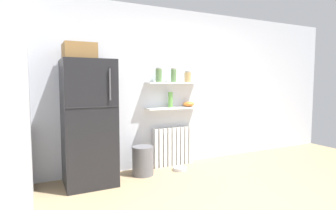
# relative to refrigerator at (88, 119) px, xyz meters

# --- Properties ---
(ground_plane) EXTENTS (7.04, 7.04, 0.00)m
(ground_plane) POSITION_rel_refrigerator_xyz_m (1.50, -1.18, -0.89)
(ground_plane) COLOR #9E8460
(back_wall) EXTENTS (7.04, 0.10, 2.60)m
(back_wall) POSITION_rel_refrigerator_xyz_m (1.50, 0.37, 0.41)
(back_wall) COLOR silver
(back_wall) RESTS_ON ground_plane
(side_wall_left) EXTENTS (0.10, 4.80, 2.60)m
(side_wall_left) POSITION_rel_refrigerator_xyz_m (-0.75, -1.08, 0.41)
(side_wall_left) COLOR silver
(side_wall_left) RESTS_ON ground_plane
(refrigerator) EXTENTS (0.67, 0.67, 1.90)m
(refrigerator) POSITION_rel_refrigerator_xyz_m (0.00, 0.00, 0.00)
(refrigerator) COLOR black
(refrigerator) RESTS_ON ground_plane
(radiator) EXTENTS (0.69, 0.12, 0.64)m
(radiator) POSITION_rel_refrigerator_xyz_m (1.41, 0.24, -0.57)
(radiator) COLOR white
(radiator) RESTS_ON ground_plane
(wall_shelf_lower) EXTENTS (0.94, 0.22, 0.02)m
(wall_shelf_lower) POSITION_rel_refrigerator_xyz_m (1.41, 0.21, 0.08)
(wall_shelf_lower) COLOR white
(wall_shelf_upper) EXTENTS (0.94, 0.22, 0.02)m
(wall_shelf_upper) POSITION_rel_refrigerator_xyz_m (1.41, 0.21, 0.49)
(wall_shelf_upper) COLOR white
(storage_jar_0) EXTENTS (0.10, 0.10, 0.23)m
(storage_jar_0) POSITION_rel_refrigerator_xyz_m (1.14, 0.21, 0.62)
(storage_jar_0) COLOR #5B7F4C
(storage_jar_0) RESTS_ON wall_shelf_upper
(storage_jar_1) EXTENTS (0.09, 0.09, 0.23)m
(storage_jar_1) POSITION_rel_refrigerator_xyz_m (1.41, 0.21, 0.61)
(storage_jar_1) COLOR #5B7F4C
(storage_jar_1) RESTS_ON wall_shelf_upper
(storage_jar_2) EXTENTS (0.11, 0.11, 0.18)m
(storage_jar_2) POSITION_rel_refrigerator_xyz_m (1.68, 0.21, 0.59)
(storage_jar_2) COLOR tan
(storage_jar_2) RESTS_ON wall_shelf_upper
(vase) EXTENTS (0.07, 0.07, 0.25)m
(vase) POSITION_rel_refrigerator_xyz_m (1.35, 0.21, 0.22)
(vase) COLOR #66A84C
(vase) RESTS_ON wall_shelf_lower
(shelf_bowl) EXTENTS (0.19, 0.19, 0.09)m
(shelf_bowl) POSITION_rel_refrigerator_xyz_m (1.70, 0.21, 0.13)
(shelf_bowl) COLOR orange
(shelf_bowl) RESTS_ON wall_shelf_lower
(trash_bin) EXTENTS (0.32, 0.32, 0.43)m
(trash_bin) POSITION_rel_refrigerator_xyz_m (0.79, 0.01, -0.67)
(trash_bin) COLOR slate
(trash_bin) RESTS_ON ground_plane
(pet_food_bowl) EXTENTS (0.21, 0.21, 0.05)m
(pet_food_bowl) POSITION_rel_refrigerator_xyz_m (1.38, -0.05, -0.87)
(pet_food_bowl) COLOR #B7B7BC
(pet_food_bowl) RESTS_ON ground_plane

